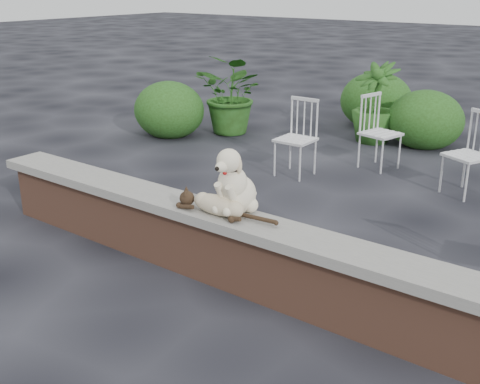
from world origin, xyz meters
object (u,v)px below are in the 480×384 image
Objects in this scene: cat at (218,204)px; potted_plant_b at (375,103)px; chair_e at (381,132)px; chair_b at (296,138)px; potted_plant_a at (233,94)px; chair_d at (468,154)px; dog at (238,178)px.

potted_plant_b reaches higher than cat.
cat is 0.88× the size of potted_plant_b.
chair_b is at bearing 154.91° from chair_e.
potted_plant_a is at bearing 95.75° from chair_e.
cat is at bearing -79.26° from potted_plant_b.
chair_e reaches higher than cat.
chair_d is 1.00× the size of chair_b.
dog is 0.58× the size of chair_d.
chair_e is at bearing -7.18° from potted_plant_a.
potted_plant_b is (-0.63, 1.16, 0.12)m from chair_e.
dog is at bearing -68.19° from chair_b.
potted_plant_a is (-2.89, 3.94, -0.05)m from cat.
chair_d is 1.98m from chair_b.
cat is at bearing -119.87° from dog.
chair_d is at bearing 73.12° from dog.
dog is 0.52× the size of cat.
potted_plant_b is at bearing 100.23° from dog.
potted_plant_b is at bearing 87.14° from chair_b.
chair_d is at bearing -10.09° from potted_plant_a.
dog reaches higher than chair_d.
chair_b is at bearing 110.72° from dog.
potted_plant_a is (-1.91, 1.23, 0.15)m from chair_b.
potted_plant_a reaches higher than chair_b.
cat is at bearing -80.66° from chair_d.
potted_plant_b is (-0.90, 4.77, -0.08)m from cat.
chair_e is (-0.28, 3.61, -0.20)m from cat.
chair_e is (-0.36, 3.46, -0.38)m from dog.
chair_e is at bearing 51.27° from chair_b.
chair_e is at bearing 92.61° from cat.
chair_b is at bearing -138.75° from chair_d.
chair_b is (-0.98, 2.71, -0.20)m from cat.
cat is at bearing -162.67° from chair_e.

